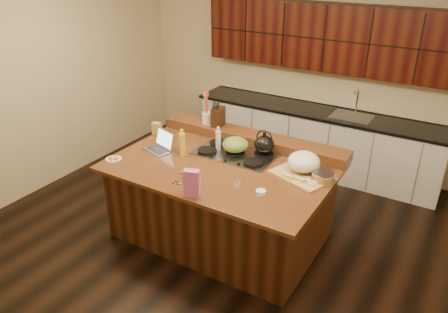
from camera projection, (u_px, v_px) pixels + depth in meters
The scene contains 32 objects.
room at pixel (222, 128), 4.60m from camera, with size 5.52×5.02×2.72m.
island at pixel (222, 200), 4.99m from camera, with size 2.40×1.60×0.92m.
back_ledge at pixel (252, 138), 5.30m from camera, with size 2.40×0.30×0.12m, color black.
cooktop at pixel (235, 153), 5.01m from camera, with size 0.92×0.52×0.05m.
back_counter at pixel (319, 106), 6.33m from camera, with size 3.70×0.66×2.40m.
kettle at pixel (264, 144), 4.91m from camera, with size 0.23×0.23×0.21m, color black.
green_bowl at pixel (235, 145), 4.96m from camera, with size 0.30×0.30×0.17m, color #59752F.
laptop at pixel (161, 145), 5.12m from camera, with size 0.38×0.34×0.22m.
oil_bottle at pixel (182, 145), 4.95m from camera, with size 0.07×0.07×0.27m, color yellow.
vinegar_bottle at pixel (218, 141), 5.06m from camera, with size 0.06×0.06×0.25m, color silver.
wooden_tray at pixel (303, 165), 4.55m from camera, with size 0.69×0.60×0.24m.
ramekin_a at pixel (261, 192), 4.21m from camera, with size 0.10×0.10×0.04m, color white.
ramekin_b at pixel (312, 184), 4.35m from camera, with size 0.10×0.10×0.04m, color white.
ramekin_c at pixel (305, 168), 4.67m from camera, with size 0.10×0.10×0.04m, color white.
strainer_bowl at pixel (323, 178), 4.43m from camera, with size 0.24×0.24×0.09m, color #996B3F.
kitchen_timer at pixel (238, 180), 4.40m from camera, with size 0.08×0.08×0.07m, color silver.
pink_bag at pixel (192, 183), 4.14m from camera, with size 0.15×0.08×0.28m, color #CB5FA9.
candy_plate at pixel (114, 159), 4.90m from camera, with size 0.18×0.18×0.01m, color white.
package_box at pixel (157, 129), 5.53m from camera, with size 0.11×0.08×0.15m, color #BA9941.
utensil_crock at pixel (207, 118), 5.55m from camera, with size 0.12×0.12×0.14m, color white.
knife_block at pixel (218, 117), 5.44m from camera, with size 0.12×0.20×0.24m, color black.
gumdrop_0 at pixel (183, 179), 4.48m from camera, with size 0.02×0.02×0.02m, color red.
gumdrop_1 at pixel (177, 183), 4.40m from camera, with size 0.02×0.02×0.02m, color #198C26.
gumdrop_2 at pixel (176, 181), 4.44m from camera, with size 0.02×0.02×0.02m, color red.
gumdrop_3 at pixel (179, 181), 4.45m from camera, with size 0.02×0.02×0.02m, color #198C26.
gumdrop_4 at pixel (181, 173), 4.59m from camera, with size 0.02×0.02×0.02m, color red.
gumdrop_5 at pixel (180, 184), 4.38m from camera, with size 0.02×0.02×0.02m, color #198C26.
gumdrop_6 at pixel (186, 183), 4.40m from camera, with size 0.02×0.02×0.02m, color red.
gumdrop_7 at pixel (188, 185), 4.37m from camera, with size 0.02×0.02×0.02m, color #198C26.
gumdrop_8 at pixel (173, 183), 4.40m from camera, with size 0.02×0.02×0.02m, color red.
gumdrop_9 at pixel (187, 181), 4.45m from camera, with size 0.02×0.02×0.02m, color #198C26.
gumdrop_10 at pixel (185, 175), 4.55m from camera, with size 0.02×0.02×0.02m, color red.
Camera 1 is at (2.23, -3.64, 3.10)m, focal length 35.00 mm.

